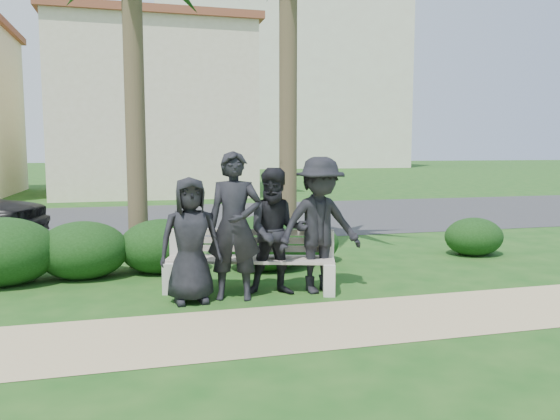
# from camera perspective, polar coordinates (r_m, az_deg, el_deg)

# --- Properties ---
(ground) EXTENTS (160.00, 160.00, 0.00)m
(ground) POSITION_cam_1_polar(r_m,az_deg,el_deg) (7.89, -0.92, -7.95)
(ground) COLOR #164814
(ground) RESTS_ON ground
(footpath) EXTENTS (30.00, 1.60, 0.01)m
(footpath) POSITION_cam_1_polar(r_m,az_deg,el_deg) (6.22, 3.16, -11.89)
(footpath) COLOR tan
(footpath) RESTS_ON ground
(asphalt_street) EXTENTS (160.00, 8.00, 0.01)m
(asphalt_street) POSITION_cam_1_polar(r_m,az_deg,el_deg) (15.65, -8.00, -0.88)
(asphalt_street) COLOR #2D2D30
(asphalt_street) RESTS_ON ground
(stucco_bldg_right) EXTENTS (8.40, 8.40, 7.30)m
(stucco_bldg_right) POSITION_cam_1_polar(r_m,az_deg,el_deg) (25.49, -13.15, 10.03)
(stucco_bldg_right) COLOR beige
(stucco_bldg_right) RESTS_ON ground
(hotel_tower) EXTENTS (26.00, 18.00, 37.30)m
(hotel_tower) POSITION_cam_1_polar(r_m,az_deg,el_deg) (65.41, -0.65, 16.42)
(hotel_tower) COLOR beige
(hotel_tower) RESTS_ON ground
(park_bench) EXTENTS (2.47, 1.21, 0.81)m
(park_bench) POSITION_cam_1_polar(r_m,az_deg,el_deg) (7.57, -3.22, -5.73)
(park_bench) COLOR gray
(park_bench) RESTS_ON ground
(man_a) EXTENTS (0.81, 0.55, 1.61)m
(man_a) POSITION_cam_1_polar(r_m,az_deg,el_deg) (7.01, -9.34, -3.14)
(man_a) COLOR black
(man_a) RESTS_ON ground
(man_b) EXTENTS (0.80, 0.63, 1.93)m
(man_b) POSITION_cam_1_polar(r_m,az_deg,el_deg) (7.07, -4.76, -1.68)
(man_b) COLOR black
(man_b) RESTS_ON ground
(man_c) EXTENTS (0.93, 0.78, 1.71)m
(man_c) POSITION_cam_1_polar(r_m,az_deg,el_deg) (7.28, -0.36, -2.29)
(man_c) COLOR black
(man_c) RESTS_ON ground
(man_d) EXTENTS (1.26, 0.81, 1.85)m
(man_d) POSITION_cam_1_polar(r_m,az_deg,el_deg) (7.42, 4.18, -1.59)
(man_d) COLOR black
(man_d) RESTS_ON ground
(hedge_a) EXTENTS (1.54, 1.28, 1.01)m
(hedge_a) POSITION_cam_1_polar(r_m,az_deg,el_deg) (8.86, -27.05, -3.73)
(hedge_a) COLOR black
(hedge_a) RESTS_ON ground
(hedge_b) EXTENTS (1.37, 1.13, 0.89)m
(hedge_b) POSITION_cam_1_polar(r_m,az_deg,el_deg) (8.85, -19.92, -3.81)
(hedge_b) COLOR black
(hedge_b) RESTS_ON ground
(hedge_c) EXTENTS (1.34, 1.11, 0.88)m
(hedge_c) POSITION_cam_1_polar(r_m,az_deg,el_deg) (8.92, -12.26, -3.55)
(hedge_c) COLOR black
(hedge_c) RESTS_ON ground
(hedge_d) EXTENTS (1.43, 1.18, 0.93)m
(hedge_d) POSITION_cam_1_polar(r_m,az_deg,el_deg) (8.91, -1.37, -3.23)
(hedge_d) COLOR black
(hedge_d) RESTS_ON ground
(hedge_e) EXTENTS (1.06, 0.88, 0.69)m
(hedge_e) POSITION_cam_1_polar(r_m,az_deg,el_deg) (9.50, 3.05, -3.37)
(hedge_e) COLOR black
(hedge_e) RESTS_ON ground
(hedge_f) EXTENTS (1.10, 0.91, 0.72)m
(hedge_f) POSITION_cam_1_polar(r_m,az_deg,el_deg) (10.74, 19.60, -2.54)
(hedge_f) COLOR black
(hedge_f) RESTS_ON ground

